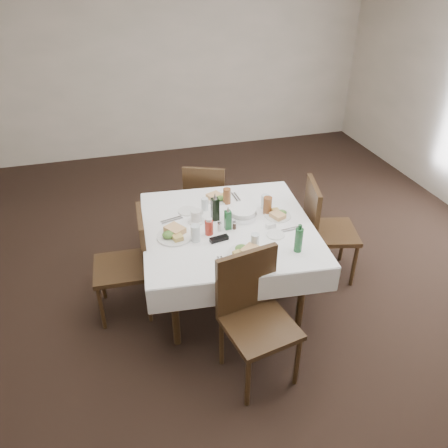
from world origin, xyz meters
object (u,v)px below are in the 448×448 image
(bread_basket, at_px, (243,214))
(oil_cruet_dark, at_px, (215,208))
(water_s, at_px, (255,241))
(oil_cruet_green, at_px, (228,219))
(chair_south, at_px, (254,309))
(water_e, at_px, (265,202))
(water_n, at_px, (205,204))
(green_bottle, at_px, (299,240))
(ketchup_bottle, at_px, (209,227))
(coffee_mug, at_px, (196,216))
(chair_north, at_px, (206,197))
(chair_west, at_px, (131,258))
(dining_table, at_px, (228,233))
(chair_east, at_px, (322,225))
(water_w, at_px, (195,233))

(bread_basket, relative_size, oil_cruet_dark, 0.93)
(water_s, xyz_separation_m, oil_cruet_green, (-0.13, 0.32, 0.03))
(chair_south, distance_m, water_e, 1.15)
(bread_basket, bearing_deg, water_n, 141.95)
(chair_south, xyz_separation_m, green_bottle, (0.47, 0.33, 0.30))
(chair_south, distance_m, bread_basket, 0.97)
(chair_south, distance_m, ketchup_bottle, 0.81)
(oil_cruet_green, distance_m, coffee_mug, 0.30)
(chair_north, xyz_separation_m, chair_west, (-0.87, -0.91, 0.03))
(dining_table, relative_size, chair_east, 1.59)
(water_e, bearing_deg, dining_table, -155.02)
(water_n, bearing_deg, ketchup_bottle, -98.81)
(water_n, distance_m, oil_cruet_dark, 0.20)
(water_s, xyz_separation_m, oil_cruet_dark, (-0.19, 0.49, 0.05))
(ketchup_bottle, bearing_deg, chair_north, 77.80)
(water_e, relative_size, green_bottle, 0.56)
(oil_cruet_green, bearing_deg, oil_cruet_dark, 110.55)
(chair_east, bearing_deg, chair_west, -179.45)
(oil_cruet_green, bearing_deg, water_w, -162.00)
(coffee_mug, height_order, green_bottle, green_bottle)
(chair_west, bearing_deg, dining_table, -3.37)
(chair_north, xyz_separation_m, water_w, (-0.35, -1.10, 0.31))
(bread_basket, bearing_deg, chair_north, 97.85)
(green_bottle, bearing_deg, water_w, 154.09)
(chair_west, xyz_separation_m, bread_basket, (0.99, 0.04, 0.25))
(water_e, relative_size, water_w, 0.95)
(chair_east, bearing_deg, dining_table, -175.98)
(oil_cruet_dark, bearing_deg, water_s, -68.83)
(chair_east, relative_size, coffee_mug, 6.44)
(water_e, xyz_separation_m, water_w, (-0.72, -0.33, 0.00))
(dining_table, relative_size, chair_south, 1.57)
(water_n, bearing_deg, oil_cruet_dark, -75.99)
(water_n, relative_size, oil_cruet_dark, 0.44)
(dining_table, height_order, water_n, water_n)
(dining_table, height_order, water_s, water_s)
(water_w, relative_size, oil_cruet_green, 0.65)
(chair_south, xyz_separation_m, water_e, (0.46, 1.02, 0.26))
(bread_basket, bearing_deg, oil_cruet_dark, 170.97)
(chair_south, distance_m, green_bottle, 0.65)
(oil_cruet_dark, bearing_deg, green_bottle, -51.43)
(water_w, height_order, coffee_mug, water_w)
(water_e, bearing_deg, oil_cruet_dark, -172.28)
(chair_north, xyz_separation_m, chair_east, (0.90, -0.89, 0.04))
(dining_table, height_order, oil_cruet_dark, oil_cruet_dark)
(water_w, height_order, oil_cruet_dark, oil_cruet_dark)
(chair_north, xyz_separation_m, water_s, (0.07, -1.33, 0.31))
(water_n, distance_m, water_s, 0.72)
(dining_table, height_order, water_e, water_e)
(dining_table, relative_size, ketchup_bottle, 10.53)
(water_e, height_order, oil_cruet_dark, oil_cruet_dark)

